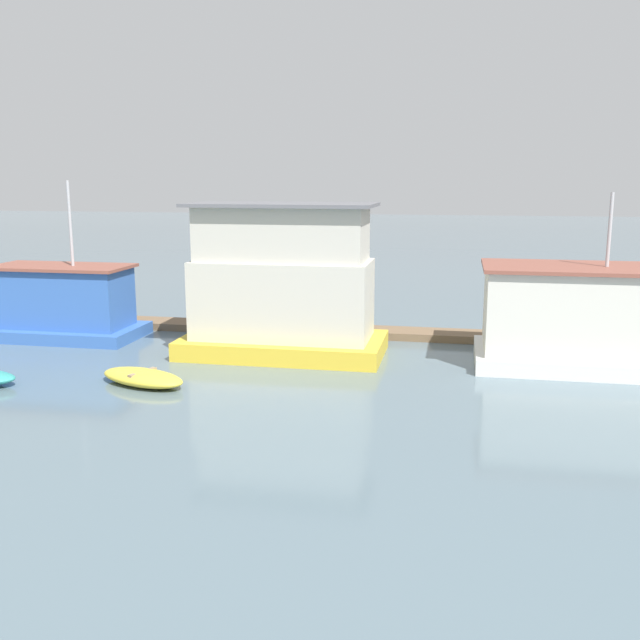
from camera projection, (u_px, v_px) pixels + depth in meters
ground_plane at (325, 352)px, 26.23m from camera, size 200.00×200.00×0.00m
dock_walkway at (339, 331)px, 29.11m from camera, size 33.80×1.49×0.30m
houseboat_blue at (63, 304)px, 28.40m from camera, size 6.13×3.22×6.21m
houseboat_yellow at (283, 287)px, 25.46m from camera, size 7.25×3.81×5.44m
houseboat_white at (578, 318)px, 23.89m from camera, size 6.66×3.85×5.84m
dinghy_yellow at (143, 377)px, 22.03m from camera, size 3.32×2.26×0.47m
mooring_post_near_right at (312, 320)px, 28.20m from camera, size 0.24×0.24×1.54m
mooring_post_near_left at (86, 314)px, 30.07m from camera, size 0.26×0.26×1.31m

